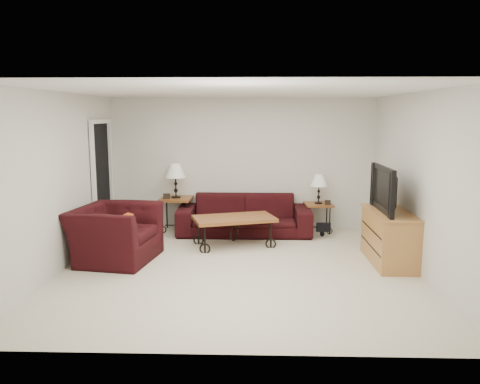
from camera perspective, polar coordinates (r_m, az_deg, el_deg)
name	(u,v)px	position (r m, az deg, el deg)	size (l,w,h in m)	color
ground	(238,268)	(6.96, -0.18, -9.10)	(5.00, 5.00, 0.00)	beige
wall_back	(243,164)	(9.15, 0.35, 3.37)	(5.00, 0.02, 2.50)	silver
wall_front	(229,223)	(4.21, -1.36, -3.68)	(5.00, 0.02, 2.50)	silver
wall_left	(62,182)	(7.20, -20.50, 1.16)	(0.02, 5.00, 2.50)	silver
wall_right	(419,183)	(7.04, 20.60, 0.99)	(0.02, 5.00, 2.50)	silver
ceiling	(238,91)	(6.61, -0.19, 11.94)	(5.00, 5.00, 0.00)	white
doorway	(102,181)	(8.76, -16.18, 1.21)	(0.08, 0.94, 2.04)	black
sofa	(244,215)	(8.81, 0.51, -2.75)	(2.44, 0.95, 0.71)	black
side_table_left	(176,214)	(9.11, -7.60, -2.66)	(0.59, 0.59, 0.64)	brown
side_table_right	(318,218)	(9.08, 9.30, -3.04)	(0.50, 0.50, 0.55)	brown
lamp_left	(176,181)	(9.01, -7.69, 1.33)	(0.36, 0.36, 0.64)	black
lamp_right	(319,189)	(8.98, 9.40, 0.36)	(0.31, 0.31, 0.55)	black
photo_frame_left	(167,196)	(8.93, -8.76, -0.50)	(0.13, 0.02, 0.11)	black
photo_frame_right	(328,203)	(8.90, 10.44, -1.25)	(0.11, 0.01, 0.09)	black
coffee_table	(234,231)	(8.03, -0.70, -4.74)	(1.33, 0.72, 0.50)	brown
armchair	(115,234)	(7.46, -14.69, -4.84)	(1.27, 1.11, 0.82)	black
throw_pillow	(124,228)	(7.35, -13.71, -4.15)	(0.37, 0.10, 0.37)	#BF4918
tv_stand	(389,237)	(7.45, 17.39, -5.16)	(0.54, 1.30, 0.78)	#AE6C40
television	(390,189)	(7.30, 17.52, 0.35)	(1.16, 0.15, 0.67)	black
backpack	(323,223)	(8.76, 9.83, -3.68)	(0.38, 0.29, 0.49)	black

